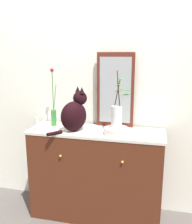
% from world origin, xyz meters
% --- Properties ---
extents(ground_plane, '(6.00, 6.00, 0.00)m').
position_xyz_m(ground_plane, '(0.00, 0.00, 0.00)').
color(ground_plane, '#4F4A47').
extents(wall_back, '(4.40, 0.08, 2.60)m').
position_xyz_m(wall_back, '(0.00, 0.28, 1.30)').
color(wall_back, silver).
rests_on(wall_back, ground_plane).
extents(sideboard, '(1.28, 0.43, 0.90)m').
position_xyz_m(sideboard, '(0.00, -0.00, 0.45)').
color(sideboard, '#4A2112').
rests_on(sideboard, ground_plane).
extents(mirror_leaning, '(0.36, 0.03, 0.72)m').
position_xyz_m(mirror_leaning, '(0.15, 0.18, 1.26)').
color(mirror_leaning, '#4F1F17').
rests_on(mirror_leaning, sideboard).
extents(cat_sitting, '(0.34, 0.38, 0.41)m').
position_xyz_m(cat_sitting, '(-0.19, -0.05, 1.07)').
color(cat_sitting, black).
rests_on(cat_sitting, sideboard).
extents(vase_slim_green, '(0.06, 0.05, 0.57)m').
position_xyz_m(vase_slim_green, '(-0.45, 0.06, 1.04)').
color(vase_slim_green, '#347C34').
rests_on(vase_slim_green, sideboard).
extents(bowl_porcelain, '(0.22, 0.22, 0.06)m').
position_xyz_m(bowl_porcelain, '(0.20, -0.08, 0.93)').
color(bowl_porcelain, silver).
rests_on(bowl_porcelain, sideboard).
extents(vase_glass_clear, '(0.18, 0.17, 0.51)m').
position_xyz_m(vase_glass_clear, '(0.21, -0.08, 1.09)').
color(vase_glass_clear, silver).
rests_on(vase_glass_clear, bowl_porcelain).
extents(candle_pillar, '(0.04, 0.04, 0.14)m').
position_xyz_m(candle_pillar, '(-0.55, -0.12, 0.97)').
color(candle_pillar, silver).
rests_on(candle_pillar, sideboard).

